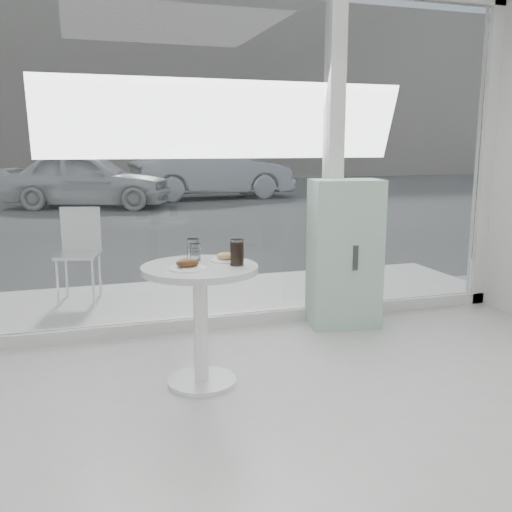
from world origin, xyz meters
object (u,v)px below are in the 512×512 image
object	(u,v)px
patio_chair	(79,247)
car_silver	(212,172)
cola_glass	(237,253)
water_tumbler_a	(193,250)
plate_donut	(226,258)
main_table	(200,300)
water_tumbler_b	(195,253)
mint_cabinet	(344,254)
plate_fritter	(188,265)
car_white	(88,180)

from	to	relation	value
patio_chair	car_silver	distance (m)	11.10
cola_glass	water_tumbler_a	bearing A→B (deg)	128.93
patio_chair	water_tumbler_a	xyz separation A→B (m)	(0.70, -2.00, 0.28)
patio_chair	water_tumbler_a	size ratio (longest dim) A/B	6.49
water_tumbler_a	cola_glass	world-z (taller)	cola_glass
plate_donut	main_table	bearing A→B (deg)	-155.12
car_silver	water_tumbler_b	distance (m)	12.85
mint_cabinet	patio_chair	bearing A→B (deg)	156.17
main_table	water_tumbler_a	size ratio (longest dim) A/B	5.75
main_table	patio_chair	size ratio (longest dim) A/B	0.88
patio_chair	plate_fritter	xyz separation A→B (m)	(0.61, -2.30, 0.25)
plate_donut	mint_cabinet	bearing A→B (deg)	31.96
plate_donut	water_tumbler_a	size ratio (longest dim) A/B	1.45
main_table	cola_glass	bearing A→B (deg)	-14.16
water_tumbler_b	cola_glass	xyz separation A→B (m)	(0.21, -0.23, 0.03)
car_white	water_tumbler_b	world-z (taller)	car_white
car_white	cola_glass	bearing A→B (deg)	-157.54
main_table	car_white	xyz separation A→B (m)	(-0.38, 11.18, 0.13)
plate_fritter	water_tumbler_b	size ratio (longest dim) A/B	2.06
patio_chair	car_white	xyz separation A→B (m)	(0.32, 8.96, 0.13)
plate_fritter	water_tumbler_b	distance (m)	0.27
car_white	cola_glass	world-z (taller)	car_white
water_tumbler_b	mint_cabinet	bearing A→B (deg)	25.73
plate_fritter	car_silver	bearing A→B (deg)	76.04
car_white	water_tumbler_a	xyz separation A→B (m)	(0.38, -10.96, 0.15)
car_white	plate_donut	size ratio (longest dim) A/B	20.57
water_tumbler_a	water_tumbler_b	bearing A→B (deg)	-82.38
car_white	water_tumbler_a	world-z (taller)	car_white
patio_chair	cola_glass	size ratio (longest dim) A/B	5.42
main_table	car_white	bearing A→B (deg)	91.93
car_white	water_tumbler_b	distance (m)	11.01
mint_cabinet	plate_donut	distance (m)	1.44
main_table	water_tumbler_b	size ratio (longest dim) A/B	7.08
main_table	car_silver	bearing A→B (deg)	76.33
plate_fritter	patio_chair	bearing A→B (deg)	104.78
mint_cabinet	car_white	bearing A→B (deg)	109.07
car_silver	water_tumbler_b	world-z (taller)	car_silver
mint_cabinet	plate_fritter	world-z (taller)	mint_cabinet
main_table	plate_fritter	bearing A→B (deg)	-137.10
main_table	water_tumbler_b	xyz separation A→B (m)	(0.01, 0.17, 0.27)
water_tumbler_a	cola_glass	size ratio (longest dim) A/B	0.83
main_table	mint_cabinet	world-z (taller)	mint_cabinet
car_white	plate_fritter	distance (m)	11.26
plate_donut	cola_glass	xyz separation A→B (m)	(0.03, -0.14, 0.06)
water_tumbler_b	water_tumbler_a	bearing A→B (deg)	97.62
water_tumbler_b	cola_glass	bearing A→B (deg)	-47.31
plate_fritter	water_tumbler_b	bearing A→B (deg)	69.04
car_silver	mint_cabinet	bearing A→B (deg)	166.95
car_silver	cola_glass	world-z (taller)	car_silver
car_white	plate_fritter	xyz separation A→B (m)	(0.29, -11.26, 0.12)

